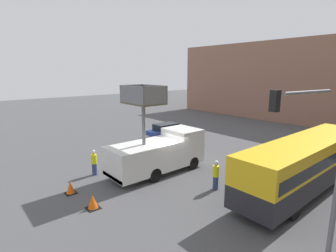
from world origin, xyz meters
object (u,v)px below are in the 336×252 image
Objects in this scene: city_bus at (307,160)px; traffic_light_pole at (314,143)px; traffic_cone_near_truck at (70,188)px; parked_car_curbside at (167,129)px; traffic_cone_mid_road at (93,202)px; road_worker_directing at (216,175)px; utility_truck at (159,151)px; road_worker_near_truck at (94,163)px.

city_bus is 6.33m from traffic_light_pole.
parked_car_curbside is at bearing 118.17° from traffic_cone_near_truck.
traffic_cone_mid_road is at bearing 165.93° from city_bus.
traffic_cone_mid_road is (-2.60, -6.46, -0.53)m from road_worker_directing.
utility_truck reaches higher than city_bus.
parked_car_curbside is (-17.55, 7.67, -3.56)m from traffic_light_pole.
utility_truck reaches higher than parked_car_curbside.
traffic_cone_mid_road is at bearing -148.03° from traffic_light_pole.
traffic_light_pole is at bearing -142.09° from city_bus.
road_worker_near_truck is (-12.26, -3.10, -3.39)m from traffic_light_pole.
city_bus reaches higher than road_worker_directing.
utility_truck is 10.57m from parked_car_curbside.
traffic_cone_mid_road is 15.85m from parked_car_curbside.
city_bus is at bearing 20.33° from road_worker_directing.
road_worker_directing reaches higher than traffic_cone_near_truck.
city_bus is at bearing 112.44° from traffic_light_pole.
traffic_light_pole reaches higher than road_worker_near_truck.
parked_car_curbside is (-15.33, 2.28, -1.09)m from city_bus.
utility_truck is at bearing 67.79° from road_worker_near_truck.
road_worker_directing reaches higher than parked_car_curbside.
traffic_light_pole is at bearing -2.81° from utility_truck.
traffic_light_pole reaches higher than utility_truck.
city_bus reaches higher than traffic_cone_mid_road.
city_bus is 13.18m from road_worker_near_truck.
road_worker_directing is at bearing 68.12° from traffic_cone_mid_road.
road_worker_near_truck is 8.05m from road_worker_directing.
utility_truck is at bearing 177.19° from traffic_light_pole.
parked_car_curbside is (-9.38, 12.77, 0.34)m from traffic_cone_mid_road.
traffic_cone_near_truck is at bearing -61.83° from parked_car_curbside.
traffic_cone_near_truck is (1.69, -2.25, -0.54)m from road_worker_near_truck.
city_bus is 2.62× the size of parked_car_curbside.
road_worker_near_truck reaches higher than parked_car_curbside.
road_worker_directing is at bearing -27.77° from parked_car_curbside.
traffic_cone_near_truck is at bearing -153.16° from traffic_light_pole.
traffic_light_pole is at bearing -23.61° from parked_car_curbside.
parked_car_curbside is at bearing 136.96° from utility_truck.
road_worker_near_truck is 2.33× the size of traffic_cone_mid_road.
road_worker_near_truck is 2.50× the size of traffic_cone_near_truck.
traffic_light_pole is at bearing -43.68° from road_worker_directing.
road_worker_directing is 0.39× the size of parked_car_curbside.
traffic_cone_near_truck is at bearing -173.99° from traffic_cone_mid_road.
road_worker_directing is at bearing 11.62° from utility_truck.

